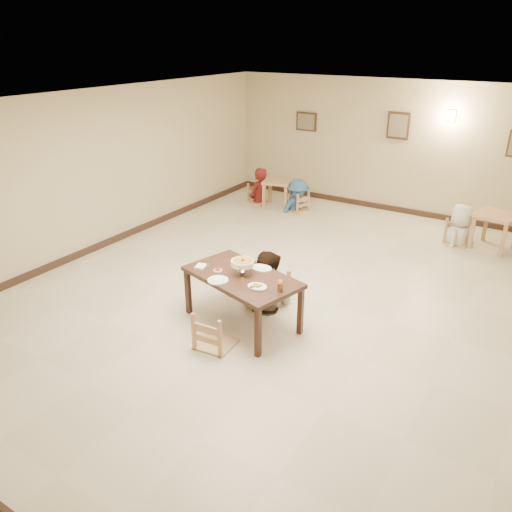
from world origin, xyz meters
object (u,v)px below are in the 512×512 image
Objects in this scene: chair_far at (269,272)px; bg_chair_lr at (298,192)px; drink_glass at (280,286)px; bg_table_right at (496,221)px; main_diner at (266,252)px; bg_diner_a at (259,168)px; bg_table_left at (278,185)px; bg_diner_c at (464,205)px; main_table at (242,280)px; bg_chair_ll at (259,185)px; bg_diner_b at (298,180)px; curry_warmer at (243,263)px; chair_near at (215,312)px; bg_chair_rl at (462,220)px.

chair_far is 1.16× the size of bg_chair_lr.
drink_glass reaches higher than bg_table_right.
bg_chair_lr is (-1.74, 4.33, -0.46)m from main_diner.
bg_table_left is at bearing 95.33° from bg_diner_a.
bg_diner_a reaches higher than bg_diner_c.
main_table is 2.00× the size of bg_chair_ll.
curry_warmer is at bearing -141.69° from bg_diner_b.
chair_far is 1.20× the size of bg_table_right.
bg_chair_lr is (-1.73, 5.63, -0.06)m from chair_near.
bg_chair_ll is (-5.45, 0.08, -0.13)m from bg_table_right.
bg_chair_ll is 0.60× the size of bg_diner_b.
chair_near is at bearing 172.18° from bg_chair_rl.
main_diner is at bearing 40.21° from bg_chair_lr.
bg_diner_a is (-2.83, 5.01, 0.19)m from main_table.
main_table is 5.76m from bg_chair_ll.
main_table is 0.71m from drink_glass.
bg_table_left is at bearing 120.10° from drink_glass.
bg_diner_c reaches higher than bg_diner_b.
main_table is at bearing -11.66° from bg_diner_c.
bg_diner_b reaches higher than drink_glass.
bg_chair_rl is at bearing 107.05° from bg_chair_lr.
chair_far is at bearing 87.36° from curry_warmer.
bg_table_right is 0.97× the size of bg_chair_lr.
chair_far is at bearing -133.63° from bg_chair_ll.
bg_diner_b is at bearing 124.10° from main_table.
main_table is at bearing -117.99° from bg_table_right.
chair_far reaches higher than bg_table_left.
bg_table_left is at bearing 105.47° from bg_diner_b.
bg_diner_a is at bearing 178.14° from bg_table_left.
main_table is at bearing -71.82° from curry_warmer.
bg_diner_c is (2.00, 4.87, 0.12)m from main_table.
bg_diner_c reaches higher than main_table.
bg_chair_rl is 0.61× the size of bg_diner_c.
main_diner reaches higher than bg_diner_b.
chair_far is 4.58m from bg_diner_b.
drink_glass reaches higher than main_table.
bg_chair_lr is (-1.74, 4.23, -0.07)m from chair_far.
bg_diner_a is at bearing 0.00° from bg_chair_ll.
chair_near reaches higher than bg_chair_ll.
chair_near is at bearing 88.33° from main_diner.
bg_diner_c reaches higher than curry_warmer.
bg_chair_lr reaches higher than main_table.
bg_diner_b is at bearing 94.42° from bg_diner_a.
bg_chair_ll is at bearing 179.17° from bg_table_right.
bg_diner_a is (-5.45, 0.08, 0.30)m from bg_table_right.
bg_chair_rl is at bearing 180.00° from bg_diner_c.
curry_warmer reaches higher than bg_chair_rl.
bg_table_right is (2.60, 4.30, -0.32)m from main_diner.
drink_glass is (0.70, -0.16, -0.10)m from curry_warmer.
bg_diner_c is (4.84, -0.14, -0.06)m from bg_diner_a.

